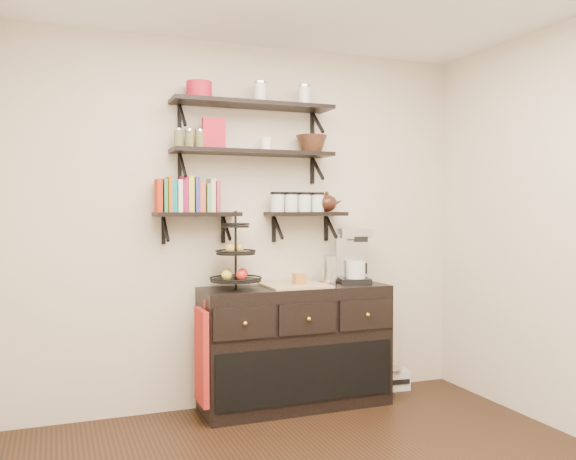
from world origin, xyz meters
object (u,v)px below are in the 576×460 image
(fruit_stand, at_px, (236,263))
(radio, at_px, (390,379))
(sideboard, at_px, (295,346))
(coffee_maker, at_px, (353,257))

(fruit_stand, xyz_separation_m, radio, (1.33, 0.11, -1.00))
(fruit_stand, relative_size, radio, 1.72)
(fruit_stand, bearing_deg, sideboard, -0.50)
(coffee_maker, bearing_deg, sideboard, -161.34)
(coffee_maker, xyz_separation_m, radio, (0.39, 0.09, -1.01))
(sideboard, bearing_deg, fruit_stand, 179.50)
(sideboard, height_order, radio, sideboard)
(fruit_stand, distance_m, coffee_maker, 0.94)
(sideboard, xyz_separation_m, coffee_maker, (0.49, 0.03, 0.65))
(fruit_stand, distance_m, radio, 1.67)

